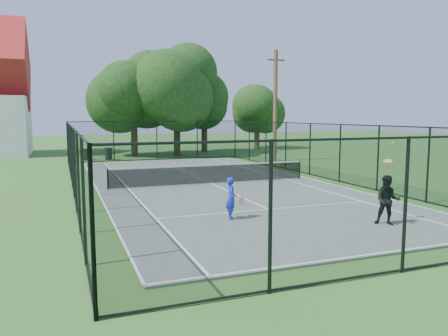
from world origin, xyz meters
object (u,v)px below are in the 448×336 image
object	(u,v)px
tennis_net	(211,173)
trash_bin_left	(85,154)
player_blue	(231,198)
player_black	(388,200)
utility_pole	(275,105)
trash_bin_right	(108,154)

from	to	relation	value
tennis_net	trash_bin_left	world-z (taller)	tennis_net
player_blue	player_black	xyz separation A→B (m)	(4.24, -2.42, 0.09)
player_blue	player_black	world-z (taller)	player_black
player_black	utility_pole	bearing A→B (deg)	73.17
player_blue	trash_bin_left	bearing A→B (deg)	98.98
trash_bin_right	player_black	size ratio (longest dim) A/B	0.36
player_black	trash_bin_right	bearing A→B (deg)	103.93
player_black	trash_bin_left	bearing A→B (deg)	107.54
trash_bin_right	tennis_net	bearing A→B (deg)	-76.23
trash_bin_right	utility_pole	bearing A→B (deg)	-24.87
trash_bin_left	player_black	distance (m)	25.57
trash_bin_left	trash_bin_right	distance (m)	1.77
trash_bin_left	utility_pole	size ratio (longest dim) A/B	0.11
trash_bin_right	player_black	xyz separation A→B (m)	(5.97, -24.06, 0.37)
utility_pole	player_blue	xyz separation A→B (m)	(-9.89, -16.26, -3.41)
player_blue	player_black	bearing A→B (deg)	-29.71
trash_bin_right	utility_pole	xyz separation A→B (m)	(11.62, -5.39, 3.70)
trash_bin_left	player_blue	xyz separation A→B (m)	(3.47, -21.96, 0.30)
trash_bin_left	trash_bin_right	size ratio (longest dim) A/B	0.95
trash_bin_left	trash_bin_right	xyz separation A→B (m)	(1.74, -0.32, 0.02)
tennis_net	trash_bin_left	distance (m)	15.62
utility_pole	player_black	xyz separation A→B (m)	(-5.65, -18.67, -3.33)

